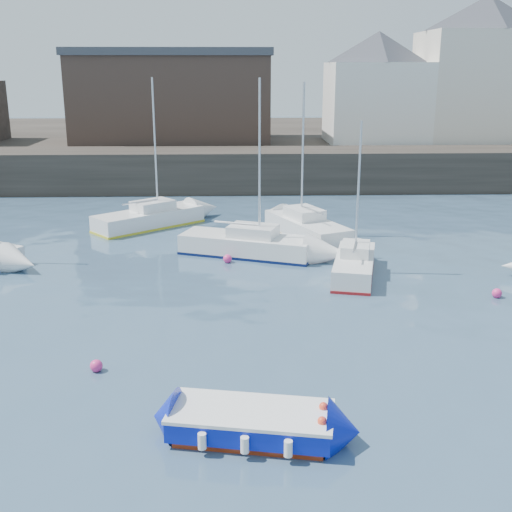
{
  "coord_description": "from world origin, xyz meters",
  "views": [
    {
      "loc": [
        -0.82,
        -13.18,
        8.95
      ],
      "look_at": [
        0.0,
        12.0,
        1.5
      ],
      "focal_mm": 45.0,
      "sensor_mm": 36.0,
      "label": 1
    }
  ],
  "objects_px": {
    "blue_dinghy": "(251,422)",
    "sailboat_c": "(354,265)",
    "sailboat_b": "(248,244)",
    "buoy_near": "(97,371)",
    "buoy_mid": "(496,297)",
    "buoy_far": "(228,262)",
    "sailboat_h": "(149,218)",
    "sailboat_f": "(306,227)"
  },
  "relations": [
    {
      "from": "blue_dinghy",
      "to": "sailboat_c",
      "type": "height_order",
      "value": "sailboat_c"
    },
    {
      "from": "sailboat_b",
      "to": "buoy_near",
      "type": "xyz_separation_m",
      "value": [
        -4.88,
        -12.49,
        -0.55
      ]
    },
    {
      "from": "sailboat_b",
      "to": "buoy_mid",
      "type": "relative_size",
      "value": 21.42
    },
    {
      "from": "buoy_near",
      "to": "buoy_mid",
      "type": "distance_m",
      "value": 16.01
    },
    {
      "from": "buoy_far",
      "to": "blue_dinghy",
      "type": "bearing_deg",
      "value": -87.16
    },
    {
      "from": "buoy_near",
      "to": "sailboat_b",
      "type": "bearing_deg",
      "value": 68.67
    },
    {
      "from": "sailboat_b",
      "to": "buoy_far",
      "type": "distance_m",
      "value": 1.69
    },
    {
      "from": "blue_dinghy",
      "to": "sailboat_h",
      "type": "xyz_separation_m",
      "value": [
        -5.35,
        22.29,
        0.11
      ]
    },
    {
      "from": "buoy_near",
      "to": "sailboat_f",
      "type": "bearing_deg",
      "value": 62.63
    },
    {
      "from": "sailboat_c",
      "to": "sailboat_f",
      "type": "distance_m",
      "value": 6.83
    },
    {
      "from": "sailboat_b",
      "to": "blue_dinghy",
      "type": "bearing_deg",
      "value": -90.83
    },
    {
      "from": "buoy_near",
      "to": "buoy_far",
      "type": "distance_m",
      "value": 11.89
    },
    {
      "from": "blue_dinghy",
      "to": "sailboat_c",
      "type": "distance_m",
      "value": 13.78
    },
    {
      "from": "sailboat_h",
      "to": "sailboat_f",
      "type": "bearing_deg",
      "value": -17.16
    },
    {
      "from": "sailboat_c",
      "to": "sailboat_h",
      "type": "bearing_deg",
      "value": 137.49
    },
    {
      "from": "sailboat_b",
      "to": "sailboat_f",
      "type": "distance_m",
      "value": 4.6
    },
    {
      "from": "sailboat_c",
      "to": "buoy_mid",
      "type": "xyz_separation_m",
      "value": [
        5.26,
        -2.99,
        -0.52
      ]
    },
    {
      "from": "blue_dinghy",
      "to": "sailboat_f",
      "type": "distance_m",
      "value": 19.86
    },
    {
      "from": "buoy_mid",
      "to": "buoy_far",
      "type": "distance_m",
      "value": 12.09
    },
    {
      "from": "buoy_far",
      "to": "sailboat_b",
      "type": "bearing_deg",
      "value": 51.89
    },
    {
      "from": "buoy_near",
      "to": "blue_dinghy",
      "type": "bearing_deg",
      "value": -39.43
    },
    {
      "from": "sailboat_b",
      "to": "sailboat_h",
      "type": "bearing_deg",
      "value": 133.06
    },
    {
      "from": "sailboat_b",
      "to": "buoy_far",
      "type": "height_order",
      "value": "sailboat_b"
    },
    {
      "from": "buoy_mid",
      "to": "buoy_near",
      "type": "bearing_deg",
      "value": -157.76
    },
    {
      "from": "sailboat_f",
      "to": "buoy_mid",
      "type": "xyz_separation_m",
      "value": [
        6.68,
        -9.67,
        -0.58
      ]
    },
    {
      "from": "blue_dinghy",
      "to": "buoy_mid",
      "type": "height_order",
      "value": "blue_dinghy"
    },
    {
      "from": "sailboat_c",
      "to": "sailboat_h",
      "type": "xyz_separation_m",
      "value": [
        -10.27,
        9.41,
        0.03
      ]
    },
    {
      "from": "buoy_near",
      "to": "sailboat_c",
      "type": "bearing_deg",
      "value": 43.45
    },
    {
      "from": "blue_dinghy",
      "to": "sailboat_b",
      "type": "height_order",
      "value": "sailboat_b"
    },
    {
      "from": "sailboat_c",
      "to": "sailboat_h",
      "type": "relative_size",
      "value": 0.8
    },
    {
      "from": "sailboat_b",
      "to": "sailboat_h",
      "type": "height_order",
      "value": "sailboat_b"
    },
    {
      "from": "sailboat_h",
      "to": "buoy_far",
      "type": "relative_size",
      "value": 20.15
    },
    {
      "from": "blue_dinghy",
      "to": "sailboat_b",
      "type": "bearing_deg",
      "value": 89.17
    },
    {
      "from": "blue_dinghy",
      "to": "buoy_far",
      "type": "relative_size",
      "value": 10.4
    },
    {
      "from": "blue_dinghy",
      "to": "buoy_near",
      "type": "height_order",
      "value": "blue_dinghy"
    },
    {
      "from": "sailboat_b",
      "to": "sailboat_f",
      "type": "xyz_separation_m",
      "value": [
        3.27,
        3.24,
        0.03
      ]
    },
    {
      "from": "buoy_mid",
      "to": "sailboat_c",
      "type": "bearing_deg",
      "value": 150.34
    },
    {
      "from": "sailboat_f",
      "to": "sailboat_h",
      "type": "height_order",
      "value": "sailboat_h"
    },
    {
      "from": "sailboat_c",
      "to": "buoy_mid",
      "type": "bearing_deg",
      "value": -29.66
    },
    {
      "from": "sailboat_h",
      "to": "buoy_near",
      "type": "height_order",
      "value": "sailboat_h"
    },
    {
      "from": "sailboat_h",
      "to": "buoy_far",
      "type": "xyz_separation_m",
      "value": [
        4.61,
        -7.23,
        -0.55
      ]
    },
    {
      "from": "sailboat_c",
      "to": "sailboat_f",
      "type": "xyz_separation_m",
      "value": [
        -1.42,
        6.68,
        0.06
      ]
    }
  ]
}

